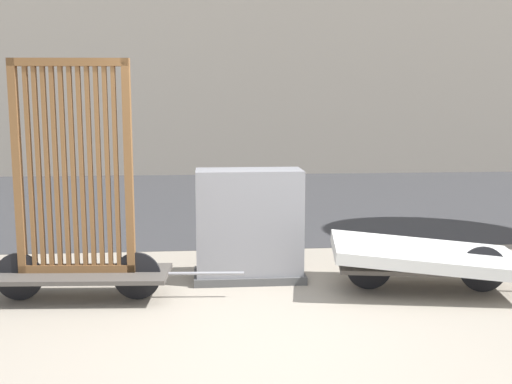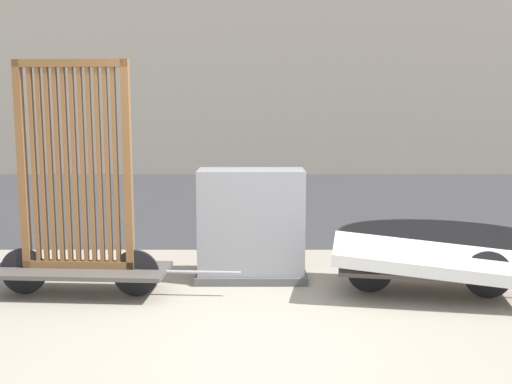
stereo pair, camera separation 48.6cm
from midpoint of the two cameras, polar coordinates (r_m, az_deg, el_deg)
ground_plane at (r=4.61m, az=3.05°, el=-14.53°), size 60.00×60.00×0.00m
road_strip at (r=11.47m, az=1.33°, el=-0.65°), size 56.00×8.13×0.01m
bike_cart_with_bedframe at (r=5.75m, az=-14.12°, el=-2.11°), size 2.39×0.71×2.20m
bike_cart_with_mattress at (r=5.97m, az=18.63°, el=-6.28°), size 2.49×1.31×0.48m
utility_cabinet at (r=6.13m, az=2.03°, el=-3.55°), size 1.13×0.54×1.14m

